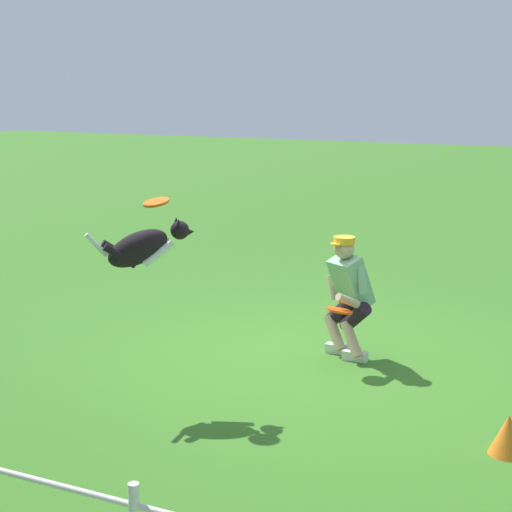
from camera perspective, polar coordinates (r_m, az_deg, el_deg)
ground_plane at (r=8.69m, az=2.45°, el=-7.08°), size 60.00×60.00×0.00m
person at (r=8.57m, az=6.39°, el=-2.55°), size 0.63×0.71×1.29m
dog at (r=7.38m, az=-7.83°, el=0.63°), size 0.77×0.71×0.49m
frisbee_flying at (r=7.34m, az=-6.93°, el=3.72°), size 0.31×0.31×0.07m
frisbee_held at (r=8.23m, az=5.82°, el=-3.78°), size 0.27×0.27×0.09m
training_cone at (r=6.81m, az=17.06°, el=-11.75°), size 0.29×0.29×0.33m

